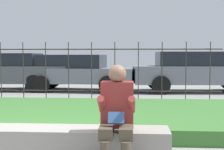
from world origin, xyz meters
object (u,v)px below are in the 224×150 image
(car_parked_center, at_px, (76,71))
(car_parked_right, at_px, (196,71))
(stone_bench, at_px, (42,146))
(person_seated_reader, at_px, (117,114))
(car_parked_left, at_px, (9,71))

(car_parked_center, bearing_deg, car_parked_right, 2.86)
(stone_bench, distance_m, car_parked_right, 8.57)
(person_seated_reader, bearing_deg, stone_bench, 164.52)
(car_parked_center, height_order, car_parked_right, car_parked_right)
(person_seated_reader, xyz_separation_m, car_parked_right, (2.51, 8.08, 0.12))
(stone_bench, xyz_separation_m, person_seated_reader, (0.96, -0.27, 0.47))
(person_seated_reader, height_order, car_parked_left, car_parked_left)
(person_seated_reader, bearing_deg, car_parked_left, 119.24)
(stone_bench, relative_size, car_parked_left, 0.68)
(stone_bench, xyz_separation_m, car_parked_center, (-1.04, 7.96, 0.55))
(person_seated_reader, bearing_deg, car_parked_right, 72.76)
(person_seated_reader, xyz_separation_m, car_parked_left, (-4.61, 8.24, 0.10))
(car_parked_right, bearing_deg, person_seated_reader, -110.09)
(car_parked_left, xyz_separation_m, car_parked_right, (7.12, -0.16, 0.02))
(stone_bench, bearing_deg, person_seated_reader, -15.48)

